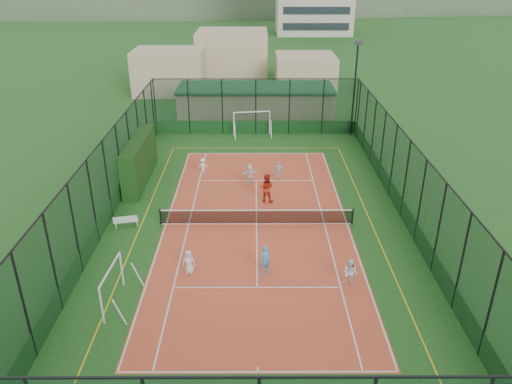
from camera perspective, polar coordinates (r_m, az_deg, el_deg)
ground at (r=30.28m, az=0.06°, el=-3.68°), size 300.00×300.00×0.00m
court_slab at (r=30.28m, az=0.06°, el=-3.67°), size 11.17×23.97×0.01m
tennis_net at (r=30.03m, az=0.06°, el=-2.80°), size 11.67×0.12×1.06m
perimeter_fence at (r=29.15m, az=0.06°, el=0.62°), size 18.12×34.12×5.00m
floodlight_ne at (r=45.19m, az=11.17°, el=11.39°), size 0.60×0.26×8.25m
clubhouse at (r=50.21m, az=-0.04°, el=10.25°), size 15.20×7.20×3.15m
distant_hills at (r=177.06m, az=-0.15°, el=20.68°), size 200.00×60.00×24.00m
hedge_left at (r=36.43m, az=-13.18°, el=3.55°), size 1.07×7.16×3.13m
white_bench at (r=30.81m, az=-14.62°, el=-3.20°), size 1.47×0.68×0.80m
futsal_goal_near at (r=24.28m, az=-16.11°, el=-10.35°), size 2.98×1.05×1.89m
futsal_goal_far at (r=45.13m, az=-0.48°, el=7.83°), size 3.44×1.42×2.15m
child_near_left at (r=25.78m, az=-7.70°, el=-7.92°), size 0.64×0.42×1.30m
child_near_mid at (r=25.46m, az=1.08°, el=-7.74°), size 0.70×0.64×1.60m
child_near_right at (r=25.01m, az=10.74°, el=-9.09°), size 0.90×0.85×1.48m
child_far_left at (r=37.21m, az=-6.09°, el=2.98°), size 0.84×0.56×1.21m
child_far_right at (r=36.05m, az=2.59°, el=2.48°), size 0.80×0.35×1.36m
child_far_back at (r=35.38m, az=-0.70°, el=2.09°), size 1.35×0.95×1.41m
coach at (r=32.58m, az=1.19°, el=0.47°), size 1.11×0.96×1.95m
tennis_balls at (r=31.50m, az=-2.98°, el=-2.40°), size 2.78×1.65×0.07m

